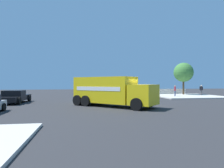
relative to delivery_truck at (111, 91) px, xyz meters
The scene contains 8 objects.
ground_plane 2.67m from the delivery_truck, 162.95° to the left, with size 100.00×100.00×0.00m, color #2B2B2D.
sidewalk_corner_near 18.07m from the delivery_truck, 141.35° to the right, with size 10.05×10.05×0.14m, color beige.
delivery_truck is the anchor object (origin of this frame).
pickup_black 10.82m from the delivery_truck, 24.63° to the right, with size 2.40×5.27×1.38m.
pedestrian_near_corner 20.63m from the delivery_truck, 145.61° to the right, with size 0.49×0.34×1.67m.
pedestrian_crossing 15.51m from the delivery_truck, 138.62° to the right, with size 0.38×0.45×1.66m.
picket_fence_run 21.35m from the delivery_truck, 131.27° to the right, with size 5.32×0.05×0.95m.
shade_tree_near 21.02m from the delivery_truck, 137.08° to the right, with size 3.41×3.41×5.62m.
Camera 1 is at (4.98, 17.16, 2.18)m, focal length 31.18 mm.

